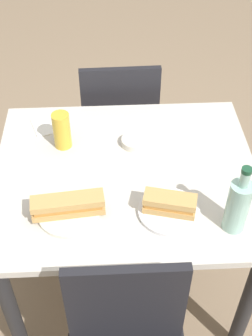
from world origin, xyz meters
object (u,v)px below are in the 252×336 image
Objects in this scene: knife_near at (168,198)px; beer_glass at (62,130)px; dining_table at (126,191)px; chair_far at (120,119)px; baguette_sandwich_far at (68,205)px; olive_bowl at (134,142)px; plate_near at (169,211)px; baguette_sandwich_near at (170,204)px; water_bottle at (238,205)px; knife_far at (65,201)px; plate_far at (69,213)px.

beer_glass reaches higher than knife_near.
knife_near reaches higher than dining_table.
dining_table is 1.20× the size of chair_far.
baguette_sandwich_far reaches higher than olive_bowl.
plate_near is (0.14, -0.85, 0.24)m from chair_far.
plate_near is at bearing -44.63° from beer_glass.
baguette_sandwich_far is (-0.36, 0.01, -0.00)m from baguette_sandwich_near.
water_bottle is (0.21, -0.07, 0.06)m from baguette_sandwich_near.
chair_far is at bearing 100.13° from knife_near.
knife_near is at bearing -48.45° from dining_table.
knife_near reaches higher than plate_near.
beer_glass is (-0.04, 0.38, 0.03)m from baguette_sandwich_far.
olive_bowl is at bearing 104.77° from baguette_sandwich_near.
beer_glass is (-0.40, 0.33, 0.06)m from knife_near.
knife_far reaches higher than dining_table.
olive_bowl is at bearing 107.49° from knife_near.
plate_near is 0.25m from water_bottle.
plate_far is (-0.21, -0.21, 0.12)m from dining_table.
plate_near is at bearing -1.68° from baguette_sandwich_far.
plate_far is 0.05m from knife_far.
beer_glass is 0.30m from olive_bowl.
baguette_sandwich_far is 2.43× the size of olive_bowl.
baguette_sandwich_near is 0.39m from olive_bowl.
olive_bowl is (0.26, 0.37, -0.03)m from baguette_sandwich_far.
olive_bowl is at bearing 55.19° from plate_far.
dining_table is 3.97× the size of baguette_sandwich_far.
baguette_sandwich_near is 0.55m from beer_glass.
chair_far is 1.05m from water_bottle.
baguette_sandwich_far is (-0.22, -0.84, 0.28)m from chair_far.
knife_near is 0.52m from beer_glass.
dining_table is 4.67× the size of plate_far.
chair_far is 0.90m from plate_near.
plate_far is (-0.36, -0.04, -0.01)m from knife_near.
baguette_sandwich_far is at bearing 171.83° from water_bottle.
knife_far is at bearing 170.75° from plate_near.
water_bottle is 0.76m from beer_glass.
olive_bowl is (-0.10, 0.38, -0.03)m from baguette_sandwich_near.
knife_far is 1.68× the size of olive_bowl.
chair_far is 5.36× the size of knife_near.
olive_bowl is (-0.10, 0.38, 0.01)m from plate_near.
baguette_sandwich_near is 0.36m from plate_far.
chair_far is (0.00, 0.64, -0.12)m from dining_table.
dining_table is 0.25m from knife_near.
dining_table is at bearing 44.12° from plate_far.
dining_table is at bearing -104.79° from olive_bowl.
water_bottle is 2.58× the size of olive_bowl.
plate_far is at bearing -135.88° from dining_table.
beer_glass is at bearing 93.80° from knife_far.
knife_near is 0.37m from knife_far.
baguette_sandwich_near is 0.38m from knife_far.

